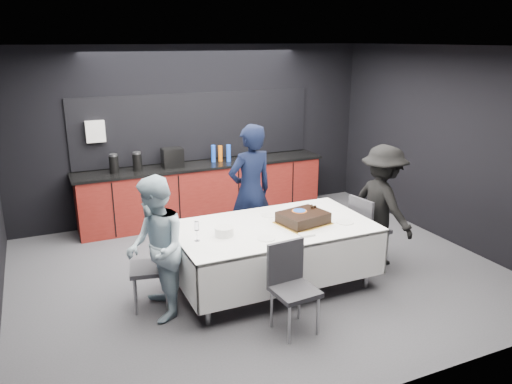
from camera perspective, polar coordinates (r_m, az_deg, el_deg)
ground at (r=6.52m, az=0.36°, el=-9.09°), size 6.00×6.00×0.00m
room_shell at (r=5.94m, az=0.40°, el=7.22°), size 6.04×5.04×2.82m
kitchenette at (r=8.25m, az=-6.14°, el=0.56°), size 4.10×0.64×2.05m
party_table at (r=5.93m, az=1.99°, el=-5.08°), size 2.32×1.32×0.78m
cake_assembly at (r=5.93m, az=5.40°, el=-2.97°), size 0.64×0.56×0.18m
plate_stack at (r=5.57m, az=-3.67°, el=-4.51°), size 0.21×0.21×0.10m
loose_plate_near at (r=5.49m, az=1.18°, el=-5.32°), size 0.20×0.20×0.01m
loose_plate_right_a at (r=6.27m, az=7.51°, el=-2.55°), size 0.20×0.20×0.01m
loose_plate_right_b at (r=6.06m, az=10.11°, el=-3.40°), size 0.21×0.21×0.01m
loose_plate_far at (r=6.19m, az=1.45°, el=-2.66°), size 0.19×0.19×0.01m
fork_pile at (r=5.59m, az=5.82°, el=-4.87°), size 0.17×0.11×0.03m
champagne_flute at (r=5.41m, az=-6.80°, el=-4.02°), size 0.06×0.06×0.22m
chair_left at (r=5.66m, az=-11.33°, el=-7.71°), size 0.50×0.50×0.92m
chair_right at (r=6.71m, az=12.44°, el=-3.76°), size 0.48×0.48×0.92m
chair_near at (r=5.14m, az=4.00°, el=-10.05°), size 0.45×0.45×0.92m
person_center at (r=6.69m, az=-0.63°, el=0.04°), size 0.73×0.54×1.83m
person_left at (r=5.34m, az=-11.39°, el=-6.40°), size 0.66×0.81×1.55m
person_right at (r=6.71m, az=14.22°, el=-1.49°), size 0.65×1.06×1.60m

